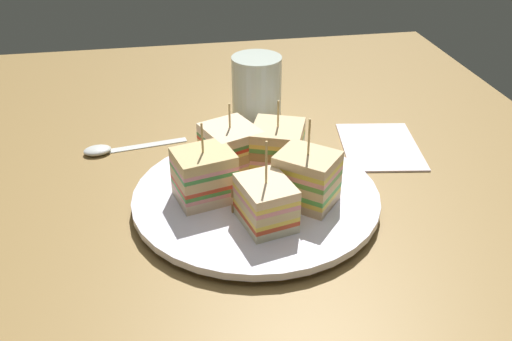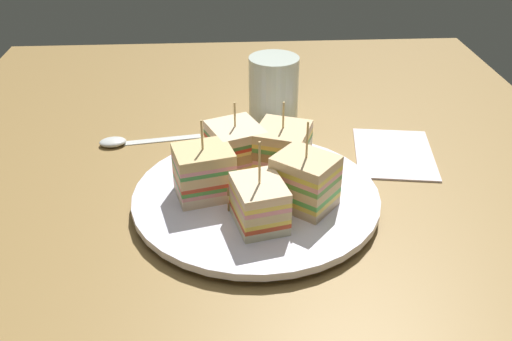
# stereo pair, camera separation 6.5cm
# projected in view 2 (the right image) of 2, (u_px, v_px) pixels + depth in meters

# --- Properties ---
(ground_plane) EXTENTS (1.20, 0.92, 0.02)m
(ground_plane) POSITION_uv_depth(u_px,v_px,m) (256.00, 211.00, 0.67)
(ground_plane) COLOR olive
(plate) EXTENTS (0.29, 0.29, 0.02)m
(plate) POSITION_uv_depth(u_px,v_px,m) (256.00, 197.00, 0.67)
(plate) COLOR white
(plate) RESTS_ON ground_plane
(sandwich_wedge_0) EXTENTS (0.07, 0.06, 0.10)m
(sandwich_wedge_0) POSITION_uv_depth(u_px,v_px,m) (257.00, 203.00, 0.60)
(sandwich_wedge_0) COLOR beige
(sandwich_wedge_0) RESTS_ON plate
(sandwich_wedge_1) EXTENTS (0.08, 0.08, 0.10)m
(sandwich_wedge_1) POSITION_uv_depth(u_px,v_px,m) (305.00, 181.00, 0.63)
(sandwich_wedge_1) COLOR #D8B78B
(sandwich_wedge_1) RESTS_ON plate
(sandwich_wedge_2) EXTENTS (0.08, 0.08, 0.09)m
(sandwich_wedge_2) POSITION_uv_depth(u_px,v_px,m) (282.00, 150.00, 0.69)
(sandwich_wedge_2) COLOR #CFBF89
(sandwich_wedge_2) RESTS_ON plate
(sandwich_wedge_3) EXTENTS (0.08, 0.08, 0.09)m
(sandwich_wedge_3) POSITION_uv_depth(u_px,v_px,m) (236.00, 148.00, 0.69)
(sandwich_wedge_3) COLOR #DFB58C
(sandwich_wedge_3) RESTS_ON plate
(sandwich_wedge_4) EXTENTS (0.07, 0.07, 0.09)m
(sandwich_wedge_4) POSITION_uv_depth(u_px,v_px,m) (204.00, 174.00, 0.64)
(sandwich_wedge_4) COLOR beige
(sandwich_wedge_4) RESTS_ON plate
(spoon) EXTENTS (0.04, 0.14, 0.01)m
(spoon) POSITION_uv_depth(u_px,v_px,m) (125.00, 141.00, 0.80)
(spoon) COLOR silver
(spoon) RESTS_ON ground_plane
(napkin) EXTENTS (0.15, 0.12, 0.01)m
(napkin) POSITION_uv_depth(u_px,v_px,m) (394.00, 153.00, 0.77)
(napkin) COLOR silver
(napkin) RESTS_ON ground_plane
(drinking_glass) EXTENTS (0.07, 0.07, 0.11)m
(drinking_glass) POSITION_uv_depth(u_px,v_px,m) (273.00, 98.00, 0.83)
(drinking_glass) COLOR silver
(drinking_glass) RESTS_ON ground_plane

